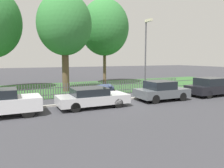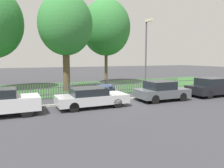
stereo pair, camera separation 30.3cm
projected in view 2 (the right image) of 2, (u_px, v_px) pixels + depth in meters
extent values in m
plane|color=#38383D|center=(125.00, 100.00, 15.67)|extent=(120.00, 120.00, 0.00)
cube|color=#B2ADA3|center=(124.00, 99.00, 15.76)|extent=(38.58, 0.20, 0.12)
cube|color=#33602D|center=(90.00, 87.00, 22.80)|extent=(38.58, 10.37, 0.01)
cube|color=#4C4C51|center=(110.00, 91.00, 18.10)|extent=(38.58, 0.03, 0.05)
cube|color=#4C4C51|center=(110.00, 85.00, 18.04)|extent=(38.58, 0.03, 0.05)
cube|color=#4C4C51|center=(17.00, 93.00, 15.15)|extent=(0.06, 0.03, 1.13)
cube|color=#4C4C51|center=(20.00, 93.00, 15.23)|extent=(0.06, 0.03, 1.13)
cube|color=#4C4C51|center=(22.00, 93.00, 15.30)|extent=(0.06, 0.03, 1.13)
cube|color=#4C4C51|center=(25.00, 93.00, 15.37)|extent=(0.06, 0.03, 1.13)
cube|color=#4C4C51|center=(28.00, 93.00, 15.45)|extent=(0.06, 0.03, 1.13)
cube|color=#4C4C51|center=(31.00, 93.00, 15.52)|extent=(0.06, 0.03, 1.13)
cube|color=#4C4C51|center=(33.00, 92.00, 15.59)|extent=(0.06, 0.03, 1.13)
cube|color=#4C4C51|center=(36.00, 92.00, 15.67)|extent=(0.06, 0.03, 1.13)
cube|color=#4C4C51|center=(38.00, 92.00, 15.74)|extent=(0.06, 0.03, 1.13)
cube|color=#4C4C51|center=(41.00, 92.00, 15.81)|extent=(0.06, 0.03, 1.13)
cube|color=#4C4C51|center=(44.00, 92.00, 15.89)|extent=(0.06, 0.03, 1.13)
cube|color=#4C4C51|center=(46.00, 92.00, 15.96)|extent=(0.06, 0.03, 1.13)
cube|color=#4C4C51|center=(49.00, 92.00, 16.03)|extent=(0.06, 0.03, 1.13)
cube|color=#4C4C51|center=(51.00, 91.00, 16.11)|extent=(0.06, 0.03, 1.13)
cube|color=#4C4C51|center=(54.00, 91.00, 16.18)|extent=(0.06, 0.03, 1.13)
cube|color=#4C4C51|center=(56.00, 91.00, 16.25)|extent=(0.06, 0.03, 1.13)
cube|color=#4C4C51|center=(58.00, 91.00, 16.33)|extent=(0.06, 0.03, 1.13)
cube|color=#4C4C51|center=(61.00, 91.00, 16.40)|extent=(0.06, 0.03, 1.13)
cube|color=#4C4C51|center=(63.00, 91.00, 16.47)|extent=(0.06, 0.03, 1.13)
cube|color=#4C4C51|center=(66.00, 90.00, 16.55)|extent=(0.06, 0.03, 1.13)
cube|color=#4C4C51|center=(68.00, 90.00, 16.62)|extent=(0.06, 0.03, 1.13)
cube|color=#4C4C51|center=(70.00, 90.00, 16.69)|extent=(0.06, 0.03, 1.13)
cube|color=#4C4C51|center=(72.00, 90.00, 16.76)|extent=(0.06, 0.03, 1.13)
cube|color=#4C4C51|center=(75.00, 90.00, 16.84)|extent=(0.06, 0.03, 1.13)
cube|color=#4C4C51|center=(77.00, 90.00, 16.91)|extent=(0.06, 0.03, 1.13)
cube|color=#4C4C51|center=(79.00, 90.00, 16.98)|extent=(0.06, 0.03, 1.13)
cube|color=#4C4C51|center=(81.00, 90.00, 17.06)|extent=(0.06, 0.03, 1.13)
cube|color=#4C4C51|center=(84.00, 89.00, 17.13)|extent=(0.06, 0.03, 1.13)
cube|color=#4C4C51|center=(86.00, 89.00, 17.20)|extent=(0.06, 0.03, 1.13)
cube|color=#4C4C51|center=(88.00, 89.00, 17.28)|extent=(0.06, 0.03, 1.13)
cube|color=#4C4C51|center=(90.00, 89.00, 17.35)|extent=(0.06, 0.03, 1.13)
cube|color=#4C4C51|center=(92.00, 89.00, 17.42)|extent=(0.06, 0.03, 1.13)
cube|color=#4C4C51|center=(94.00, 89.00, 17.50)|extent=(0.06, 0.03, 1.13)
cube|color=#4C4C51|center=(96.00, 89.00, 17.57)|extent=(0.06, 0.03, 1.13)
cube|color=#4C4C51|center=(99.00, 88.00, 17.64)|extent=(0.06, 0.03, 1.13)
cube|color=#4C4C51|center=(101.00, 88.00, 17.72)|extent=(0.06, 0.03, 1.13)
cube|color=#4C4C51|center=(103.00, 88.00, 17.79)|extent=(0.06, 0.03, 1.13)
cube|color=#4C4C51|center=(105.00, 88.00, 17.86)|extent=(0.06, 0.03, 1.13)
cube|color=#4C4C51|center=(107.00, 88.00, 17.94)|extent=(0.06, 0.03, 1.13)
cube|color=#4C4C51|center=(109.00, 88.00, 18.01)|extent=(0.06, 0.03, 1.13)
cube|color=#4C4C51|center=(111.00, 88.00, 18.08)|extent=(0.06, 0.03, 1.13)
cube|color=#4C4C51|center=(113.00, 88.00, 18.16)|extent=(0.06, 0.03, 1.13)
cube|color=#4C4C51|center=(115.00, 88.00, 18.23)|extent=(0.06, 0.03, 1.13)
cube|color=#4C4C51|center=(116.00, 87.00, 18.30)|extent=(0.06, 0.03, 1.13)
cube|color=#4C4C51|center=(118.00, 87.00, 18.37)|extent=(0.06, 0.03, 1.13)
cube|color=#4C4C51|center=(120.00, 87.00, 18.45)|extent=(0.06, 0.03, 1.13)
cube|color=#4C4C51|center=(122.00, 87.00, 18.52)|extent=(0.06, 0.03, 1.13)
cube|color=#4C4C51|center=(124.00, 87.00, 18.59)|extent=(0.06, 0.03, 1.13)
cube|color=#4C4C51|center=(126.00, 87.00, 18.67)|extent=(0.06, 0.03, 1.13)
cube|color=#4C4C51|center=(128.00, 87.00, 18.74)|extent=(0.06, 0.03, 1.13)
cube|color=#4C4C51|center=(130.00, 87.00, 18.81)|extent=(0.06, 0.03, 1.13)
cube|color=#4C4C51|center=(131.00, 86.00, 18.89)|extent=(0.06, 0.03, 1.13)
cube|color=#4C4C51|center=(133.00, 86.00, 18.96)|extent=(0.06, 0.03, 1.13)
cube|color=#4C4C51|center=(135.00, 86.00, 19.03)|extent=(0.06, 0.03, 1.13)
cube|color=#4C4C51|center=(137.00, 86.00, 19.11)|extent=(0.06, 0.03, 1.13)
cube|color=#4C4C51|center=(138.00, 86.00, 19.18)|extent=(0.06, 0.03, 1.13)
cube|color=#4C4C51|center=(140.00, 86.00, 19.25)|extent=(0.06, 0.03, 1.13)
cube|color=#4C4C51|center=(142.00, 86.00, 19.33)|extent=(0.06, 0.03, 1.13)
cube|color=#4C4C51|center=(144.00, 86.00, 19.40)|extent=(0.06, 0.03, 1.13)
cube|color=#4C4C51|center=(145.00, 86.00, 19.47)|extent=(0.06, 0.03, 1.13)
cube|color=#4C4C51|center=(147.00, 86.00, 19.55)|extent=(0.06, 0.03, 1.13)
cube|color=#4C4C51|center=(149.00, 85.00, 19.62)|extent=(0.06, 0.03, 1.13)
cube|color=#4C4C51|center=(150.00, 85.00, 19.69)|extent=(0.06, 0.03, 1.13)
cube|color=#4C4C51|center=(152.00, 85.00, 19.77)|extent=(0.06, 0.03, 1.13)
cube|color=#4C4C51|center=(154.00, 85.00, 19.84)|extent=(0.06, 0.03, 1.13)
cube|color=#4C4C51|center=(155.00, 85.00, 19.91)|extent=(0.06, 0.03, 1.13)
cube|color=#4C4C51|center=(157.00, 85.00, 19.98)|extent=(0.06, 0.03, 1.13)
cube|color=#4C4C51|center=(158.00, 85.00, 20.06)|extent=(0.06, 0.03, 1.13)
cube|color=#4C4C51|center=(160.00, 85.00, 20.13)|extent=(0.06, 0.03, 1.13)
cube|color=#4C4C51|center=(162.00, 85.00, 20.20)|extent=(0.06, 0.03, 1.13)
cube|color=#4C4C51|center=(163.00, 85.00, 20.28)|extent=(0.06, 0.03, 1.13)
cube|color=#4C4C51|center=(165.00, 84.00, 20.35)|extent=(0.06, 0.03, 1.13)
cube|color=#4C4C51|center=(166.00, 84.00, 20.42)|extent=(0.06, 0.03, 1.13)
cube|color=#4C4C51|center=(168.00, 84.00, 20.50)|extent=(0.06, 0.03, 1.13)
cube|color=#4C4C51|center=(169.00, 84.00, 20.57)|extent=(0.06, 0.03, 1.13)
cube|color=#4C4C51|center=(171.00, 84.00, 20.64)|extent=(0.06, 0.03, 1.13)
cube|color=#4C4C51|center=(172.00, 84.00, 20.72)|extent=(0.06, 0.03, 1.13)
cube|color=#4C4C51|center=(174.00, 84.00, 20.79)|extent=(0.06, 0.03, 1.13)
cube|color=#4C4C51|center=(175.00, 84.00, 20.86)|extent=(0.06, 0.03, 1.13)
cube|color=#4C4C51|center=(177.00, 84.00, 20.94)|extent=(0.06, 0.03, 1.13)
cube|color=silver|center=(1.00, 104.00, 11.30)|extent=(3.79, 1.77, 0.70)
cylinder|color=black|center=(25.00, 105.00, 12.56)|extent=(0.68, 0.14, 0.68)
cylinder|color=black|center=(27.00, 111.00, 11.09)|extent=(0.68, 0.14, 0.68)
cube|color=#BCBCC1|center=(92.00, 99.00, 13.45)|extent=(4.33, 1.89, 0.53)
cube|color=black|center=(88.00, 91.00, 13.30)|extent=(2.08, 1.70, 0.44)
cylinder|color=black|center=(107.00, 98.00, 14.80)|extent=(0.57, 0.14, 0.57)
cylinder|color=black|center=(118.00, 103.00, 13.23)|extent=(0.57, 0.14, 0.57)
cylinder|color=black|center=(67.00, 102.00, 13.71)|extent=(0.57, 0.14, 0.57)
cylinder|color=black|center=(74.00, 107.00, 12.14)|extent=(0.57, 0.14, 0.57)
cube|color=#51565B|center=(162.00, 93.00, 15.57)|extent=(3.75, 1.95, 0.57)
cube|color=black|center=(160.00, 85.00, 15.43)|extent=(1.81, 1.73, 0.56)
cylinder|color=black|center=(167.00, 93.00, 16.84)|extent=(0.61, 0.15, 0.61)
cylinder|color=black|center=(183.00, 97.00, 15.25)|extent=(0.61, 0.15, 0.61)
cylinder|color=black|center=(142.00, 95.00, 15.94)|extent=(0.61, 0.15, 0.61)
cylinder|color=black|center=(155.00, 99.00, 14.35)|extent=(0.61, 0.15, 0.61)
cube|color=black|center=(213.00, 89.00, 17.42)|extent=(4.27, 1.91, 0.63)
cube|color=black|center=(211.00, 82.00, 17.26)|extent=(2.06, 1.70, 0.58)
cylinder|color=black|center=(215.00, 90.00, 18.78)|extent=(0.57, 0.15, 0.57)
cylinder|color=black|center=(192.00, 92.00, 17.68)|extent=(0.57, 0.15, 0.57)
cylinder|color=black|center=(210.00, 95.00, 16.12)|extent=(0.57, 0.15, 0.57)
cylinder|color=black|center=(112.00, 92.00, 17.19)|extent=(0.64, 0.12, 0.63)
cylinder|color=black|center=(95.00, 94.00, 16.66)|extent=(0.64, 0.12, 0.63)
ellipsoid|color=#2D3851|center=(104.00, 89.00, 16.89)|extent=(1.82, 0.75, 0.76)
ellipsoid|color=#2D3851|center=(109.00, 86.00, 17.03)|extent=(0.44, 0.90, 0.35)
cylinder|color=brown|center=(66.00, 67.00, 19.72)|extent=(0.61, 0.61, 4.48)
ellipsoid|color=#337A38|center=(65.00, 24.00, 19.27)|extent=(4.79, 4.79, 5.51)
cylinder|color=brown|center=(106.00, 64.00, 25.12)|extent=(0.35, 0.35, 4.70)
ellipsoid|color=#337A38|center=(106.00, 28.00, 24.63)|extent=(5.49, 5.49, 6.32)
cylinder|color=#47474C|center=(146.00, 60.00, 17.03)|extent=(0.11, 0.11, 5.74)
cube|color=beige|center=(149.00, 20.00, 16.36)|extent=(0.20, 0.76, 0.18)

